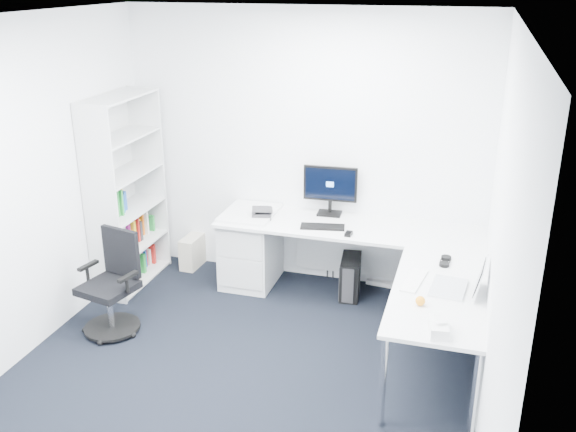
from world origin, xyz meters
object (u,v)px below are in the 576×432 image
(l_desk, at_px, (341,277))
(bookshelf, at_px, (126,192))
(task_chair, at_px, (108,285))
(monitor, at_px, (330,190))
(laptop, at_px, (450,273))

(l_desk, xyz_separation_m, bookshelf, (-2.17, 0.05, 0.59))
(l_desk, height_order, task_chair, task_chair)
(bookshelf, relative_size, task_chair, 2.11)
(monitor, distance_m, laptop, 1.78)
(laptop, bearing_deg, l_desk, 149.49)
(bookshelf, bearing_deg, task_chair, -71.61)
(monitor, bearing_deg, laptop, -49.55)
(task_chair, xyz_separation_m, monitor, (1.61, 1.48, 0.54))
(monitor, bearing_deg, task_chair, -140.35)
(bookshelf, height_order, monitor, bookshelf)
(monitor, height_order, laptop, monitor)
(bookshelf, relative_size, laptop, 5.16)
(monitor, xyz_separation_m, laptop, (1.22, -1.29, -0.12))
(l_desk, bearing_deg, laptop, -36.00)
(l_desk, bearing_deg, bookshelf, 178.68)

